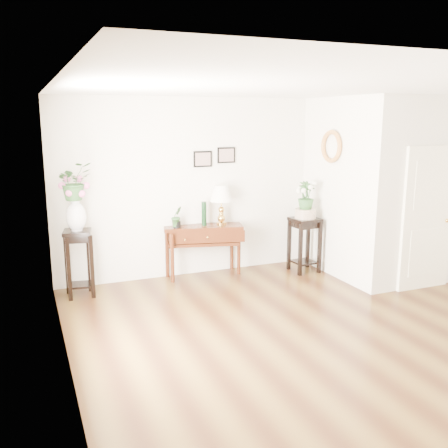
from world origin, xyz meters
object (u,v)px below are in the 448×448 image
console_table (203,251)px  table_lamp (221,202)px  plant_stand_b (304,245)px  plant_stand_a (79,263)px

console_table → table_lamp: size_ratio=1.96×
console_table → plant_stand_b: size_ratio=1.38×
console_table → plant_stand_a: bearing=-159.7°
table_lamp → plant_stand_b: bearing=-17.5°
plant_stand_b → plant_stand_a: bearing=176.8°
console_table → plant_stand_a: (-1.94, -0.21, 0.07)m
plant_stand_a → table_lamp: bearing=5.4°
table_lamp → console_table: bearing=180.0°
console_table → table_lamp: 0.82m
plant_stand_a → plant_stand_b: size_ratio=1.06×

